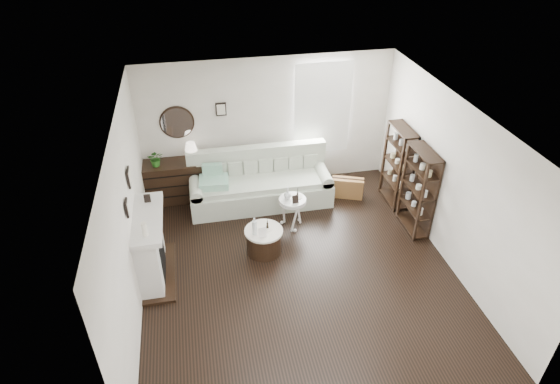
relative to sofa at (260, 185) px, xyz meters
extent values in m
plane|color=black|center=(0.29, -2.08, -0.35)|extent=(5.50, 5.50, 0.00)
plane|color=white|center=(0.29, -2.08, 2.35)|extent=(5.50, 5.50, 0.00)
plane|color=beige|center=(0.29, 0.67, 1.00)|extent=(5.00, 0.00, 5.00)
plane|color=beige|center=(0.29, -4.83, 1.00)|extent=(5.00, 0.00, 5.00)
plane|color=beige|center=(-2.21, -2.08, 1.00)|extent=(0.00, 5.50, 5.50)
plane|color=beige|center=(2.79, -2.08, 1.00)|extent=(0.00, 5.50, 5.50)
cube|color=white|center=(1.39, 0.65, 1.25)|extent=(1.00, 0.02, 1.80)
cube|color=white|center=(1.39, 0.59, 1.25)|extent=(1.15, 0.02, 1.90)
cylinder|color=silver|center=(-1.46, 0.64, 1.20)|extent=(0.60, 0.03, 0.60)
cube|color=black|center=(-0.61, 0.64, 1.40)|extent=(0.20, 0.03, 0.26)
cube|color=silver|center=(-2.04, -1.78, 0.20)|extent=(0.34, 1.20, 1.10)
cube|color=black|center=(-2.01, -1.78, 0.05)|extent=(0.30, 0.65, 0.70)
cube|color=silver|center=(-1.99, -1.78, 0.77)|extent=(0.44, 1.35, 0.08)
cube|color=black|center=(-1.96, -1.78, -0.33)|extent=(0.50, 1.40, 0.05)
cylinder|color=silver|center=(-1.99, -2.23, 0.92)|extent=(0.08, 0.08, 0.22)
cube|color=black|center=(-1.99, -1.38, 0.88)|extent=(0.10, 0.03, 0.14)
cube|color=black|center=(-2.18, -2.13, 1.25)|extent=(0.03, 0.18, 0.24)
cube|color=black|center=(-2.18, -1.48, 1.35)|extent=(0.03, 0.22, 0.28)
cube|color=black|center=(2.62, -0.53, 0.45)|extent=(0.30, 0.80, 1.60)
cylinder|color=beige|center=(2.60, -0.78, 0.17)|extent=(0.08, 0.08, 0.11)
cylinder|color=beige|center=(2.60, -0.53, 0.17)|extent=(0.08, 0.08, 0.11)
cylinder|color=beige|center=(2.60, -0.28, 0.17)|extent=(0.08, 0.08, 0.11)
cylinder|color=beige|center=(2.60, -0.78, 0.57)|extent=(0.08, 0.08, 0.11)
cylinder|color=beige|center=(2.60, -0.53, 0.57)|extent=(0.08, 0.08, 0.11)
cylinder|color=beige|center=(2.60, -0.28, 0.57)|extent=(0.08, 0.08, 0.11)
cylinder|color=beige|center=(2.60, -0.78, 0.97)|extent=(0.08, 0.08, 0.11)
cylinder|color=beige|center=(2.60, -0.53, 0.97)|extent=(0.08, 0.08, 0.11)
cylinder|color=beige|center=(2.60, -0.28, 0.97)|extent=(0.08, 0.08, 0.11)
cube|color=black|center=(2.62, -1.43, 0.45)|extent=(0.30, 0.80, 1.60)
cylinder|color=beige|center=(2.60, -1.68, 0.17)|extent=(0.08, 0.08, 0.11)
cylinder|color=beige|center=(2.60, -1.43, 0.17)|extent=(0.08, 0.08, 0.11)
cylinder|color=beige|center=(2.60, -1.18, 0.17)|extent=(0.08, 0.08, 0.11)
cylinder|color=beige|center=(2.60, -1.68, 0.57)|extent=(0.08, 0.08, 0.11)
cylinder|color=beige|center=(2.60, -1.43, 0.57)|extent=(0.08, 0.08, 0.11)
cylinder|color=beige|center=(2.60, -1.18, 0.57)|extent=(0.08, 0.08, 0.11)
cylinder|color=beige|center=(2.60, -1.68, 0.97)|extent=(0.08, 0.08, 0.11)
cylinder|color=beige|center=(2.60, -1.43, 0.97)|extent=(0.08, 0.08, 0.11)
cylinder|color=beige|center=(2.60, -1.18, 0.97)|extent=(0.08, 0.08, 0.11)
cube|color=beige|center=(0.00, -0.08, -0.13)|extent=(2.75, 0.95, 0.44)
cube|color=beige|center=(0.00, -0.12, 0.14)|extent=(2.38, 0.76, 0.11)
cube|color=beige|center=(0.00, 0.29, 0.29)|extent=(2.75, 0.21, 0.85)
cube|color=beige|center=(-1.25, -0.08, -0.08)|extent=(0.23, 0.90, 0.55)
cube|color=beige|center=(1.25, -0.08, -0.08)|extent=(0.23, 0.90, 0.55)
cube|color=#248669|center=(-0.90, -0.14, 0.27)|extent=(0.59, 0.50, 0.14)
cube|color=brown|center=(1.75, -0.22, -0.14)|extent=(0.66, 0.42, 0.42)
cube|color=black|center=(-1.62, 0.39, 0.06)|extent=(1.25, 0.52, 0.83)
cube|color=black|center=(-1.62, 0.12, -0.13)|extent=(1.20, 0.01, 0.02)
cube|color=black|center=(-1.62, 0.12, 0.10)|extent=(1.20, 0.01, 0.02)
cube|color=black|center=(-1.62, 0.12, 0.33)|extent=(1.20, 0.01, 0.01)
imported|color=#25601B|center=(-1.93, 0.33, 0.64)|extent=(0.30, 0.26, 0.32)
cylinder|color=black|center=(-0.19, -1.56, -0.14)|extent=(0.60, 0.60, 0.42)
cylinder|color=silver|center=(-0.19, -1.56, 0.08)|extent=(0.65, 0.65, 0.04)
cylinder|color=white|center=(0.44, -0.96, 0.24)|extent=(0.49, 0.49, 0.03)
cylinder|color=silver|center=(0.44, -0.96, 0.19)|extent=(0.50, 0.50, 0.02)
cylinder|color=silver|center=(0.44, -0.96, -0.07)|extent=(0.04, 0.04, 0.57)
cylinder|color=silver|center=(-0.35, -1.64, 0.27)|extent=(0.08, 0.08, 0.33)
cube|color=white|center=(-0.23, -1.73, 0.19)|extent=(0.14, 0.07, 0.18)
cube|color=black|center=(0.47, -1.09, 0.33)|extent=(0.12, 0.06, 0.15)
camera|label=1|loc=(-1.14, -7.72, 5.00)|focal=30.00mm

